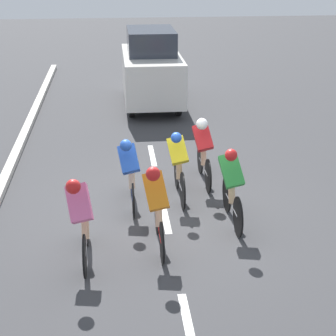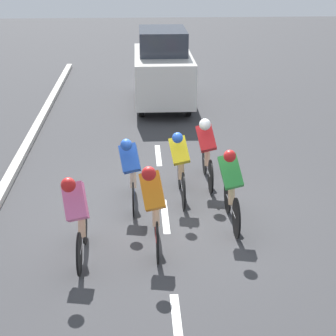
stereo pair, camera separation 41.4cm
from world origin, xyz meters
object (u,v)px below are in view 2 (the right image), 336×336
(cyclist_green, at_px, (231,185))
(cyclist_red, at_px, (207,149))
(support_car, at_px, (163,69))
(cyclist_blue, at_px, (131,170))
(cyclist_pink, at_px, (77,214))
(cyclist_orange, at_px, (154,204))
(cyclist_yellow, at_px, (180,163))

(cyclist_green, bearing_deg, cyclist_red, -83.86)
(cyclist_red, relative_size, cyclist_green, 1.04)
(support_car, bearing_deg, cyclist_blue, 82.65)
(cyclist_red, distance_m, cyclist_green, 1.88)
(cyclist_blue, distance_m, cyclist_pink, 2.06)
(cyclist_red, height_order, support_car, support_car)
(cyclist_green, bearing_deg, cyclist_pink, 21.75)
(cyclist_orange, xyz_separation_m, cyclist_green, (-1.36, -0.73, -0.03))
(cyclist_yellow, xyz_separation_m, cyclist_orange, (0.57, 1.91, 0.07))
(cyclist_red, distance_m, cyclist_pink, 3.72)
(cyclist_green, xyz_separation_m, support_car, (0.80, -8.13, 0.35))
(cyclist_yellow, xyz_separation_m, support_car, (0.01, -6.96, 0.39))
(cyclist_yellow, relative_size, cyclist_pink, 1.05)
(cyclist_blue, height_order, support_car, support_car)
(cyclist_red, distance_m, cyclist_orange, 2.85)
(cyclist_red, relative_size, support_car, 0.45)
(cyclist_yellow, xyz_separation_m, cyclist_pink, (1.75, 2.19, 0.05))
(cyclist_red, xyz_separation_m, cyclist_pink, (2.34, 2.89, 0.01))
(cyclist_pink, height_order, support_car, support_car)
(cyclist_blue, relative_size, cyclist_green, 0.96)
(cyclist_blue, xyz_separation_m, support_car, (-0.94, -7.25, 0.38))
(cyclist_yellow, distance_m, cyclist_red, 0.92)
(cyclist_orange, relative_size, cyclist_green, 1.00)
(cyclist_pink, distance_m, cyclist_green, 2.74)
(cyclist_red, bearing_deg, cyclist_blue, 32.98)
(cyclist_red, height_order, cyclist_blue, cyclist_red)
(cyclist_pink, height_order, cyclist_orange, cyclist_orange)
(cyclist_blue, bearing_deg, cyclist_orange, 103.01)
(cyclist_pink, relative_size, cyclist_orange, 0.98)
(cyclist_yellow, distance_m, cyclist_blue, 0.99)
(cyclist_red, distance_m, support_car, 6.30)
(cyclist_yellow, bearing_deg, cyclist_orange, 73.38)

